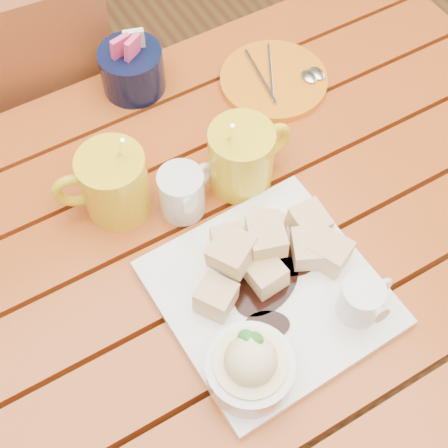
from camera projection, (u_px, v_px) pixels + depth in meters
ground at (222, 398)px, 1.52m from camera, size 5.00×5.00×0.00m
table at (221, 281)px, 0.97m from camera, size 1.20×0.79×0.75m
dessert_plate at (270, 302)px, 0.80m from camera, size 0.28×0.28×0.11m
coffee_mug_left at (112, 183)px, 0.87m from camera, size 0.13×0.10×0.16m
coffee_mug_right at (243, 156)px, 0.90m from camera, size 0.14×0.09×0.16m
cream_pitcher at (183, 192)px, 0.88m from camera, size 0.09×0.08×0.08m
sugar_caddy at (132, 69)px, 1.01m from camera, size 0.10×0.10×0.11m
orange_saucer at (275, 80)px, 1.04m from camera, size 0.18×0.18×0.02m
chair_far at (17, 139)px, 1.29m from camera, size 0.46×0.46×0.91m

